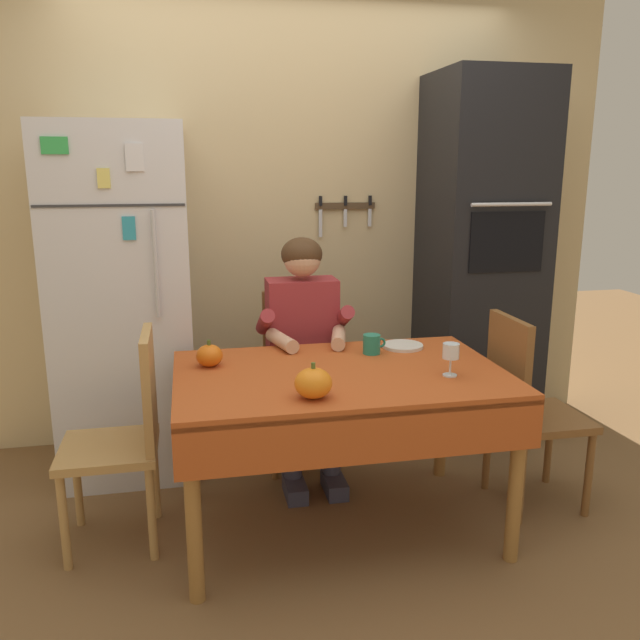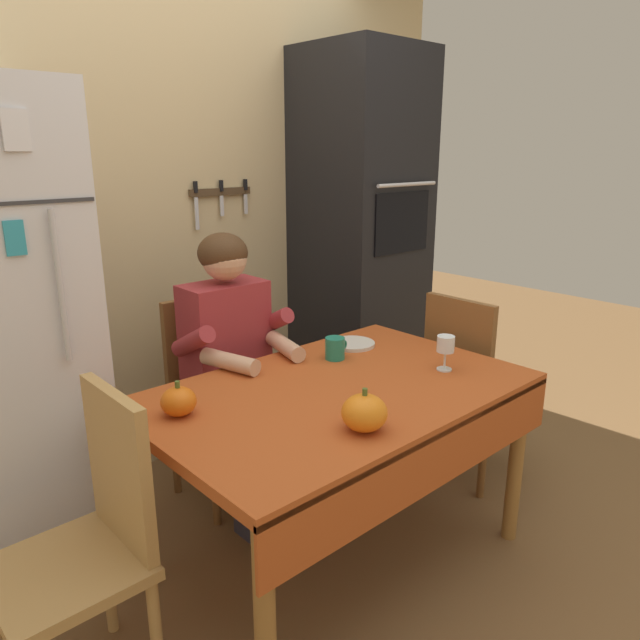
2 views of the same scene
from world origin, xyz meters
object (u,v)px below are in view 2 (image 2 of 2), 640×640
pumpkin_medium (364,413)px  chair_left_side (91,535)px  chair_behind_person (214,388)px  wine_glass (446,346)px  pumpkin_large (179,401)px  coffee_mug (335,348)px  wall_oven (360,244)px  dining_table (341,410)px  seated_person (235,352)px  serving_tray (353,344)px  chair_right_side (468,380)px

pumpkin_medium → chair_left_side: bearing=152.1°
chair_behind_person → wine_glass: bearing=-62.4°
wine_glass → pumpkin_large: wine_glass is taller
coffee_mug → pumpkin_large: (-0.75, -0.04, 0.00)m
chair_left_side → pumpkin_medium: (0.73, -0.38, 0.29)m
wall_oven → wine_glass: bearing=-120.2°
dining_table → seated_person: seated_person is taller
chair_left_side → serving_tray: (1.28, 0.21, 0.24)m
pumpkin_medium → serving_tray: size_ratio=0.73×
dining_table → pumpkin_medium: bearing=-122.3°
chair_left_side → pumpkin_large: size_ratio=7.84×
wine_glass → seated_person: bearing=123.2°
chair_right_side → pumpkin_large: size_ratio=7.84×
coffee_mug → pumpkin_medium: (-0.38, -0.53, 0.01)m
wall_oven → chair_behind_person: size_ratio=2.26×
pumpkin_large → pumpkin_medium: pumpkin_medium is taller
seated_person → chair_behind_person: bearing=90.0°
seated_person → coffee_mug: bearing=-54.2°
wall_oven → coffee_mug: bearing=-141.4°
dining_table → seated_person: (-0.05, 0.60, 0.08)m
dining_table → serving_tray: serving_tray is taller
wall_oven → chair_left_side: wall_oven is taller
coffee_mug → wine_glass: bearing=-59.3°
wall_oven → serving_tray: size_ratio=10.71×
pumpkin_medium → serving_tray: pumpkin_medium is taller
seated_person → pumpkin_large: size_ratio=10.49×
chair_behind_person → pumpkin_large: (-0.49, -0.59, 0.28)m
wall_oven → dining_table: bearing=-138.7°
seated_person → chair_left_side: bearing=-149.7°
chair_left_side → coffee_mug: (1.11, 0.14, 0.27)m
chair_right_side → pumpkin_large: chair_right_side is taller
chair_behind_person → coffee_mug: size_ratio=8.58×
wine_glass → dining_table: bearing=162.8°
seated_person → pumpkin_large: 0.64m
wall_oven → pumpkin_large: bearing=-155.7°
chair_behind_person → pumpkin_medium: (-0.13, -1.07, 0.29)m
chair_left_side → pumpkin_large: chair_left_side is taller
seated_person → pumpkin_large: seated_person is taller
wall_oven → pumpkin_large: (-1.59, -0.72, -0.26)m
seated_person → wine_glass: 0.89m
dining_table → pumpkin_large: 0.60m
dining_table → pumpkin_large: size_ratio=11.79×
wall_oven → wine_glass: size_ratio=14.99×
pumpkin_large → pumpkin_medium: size_ratio=0.83×
dining_table → chair_left_side: (-0.90, 0.11, -0.14)m
chair_behind_person → chair_right_side: bearing=-37.9°
wall_oven → wine_glass: 1.24m
seated_person → chair_right_side: bearing=-30.1°
wine_glass → pumpkin_medium: size_ratio=0.98×
chair_behind_person → pumpkin_medium: chair_behind_person is taller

